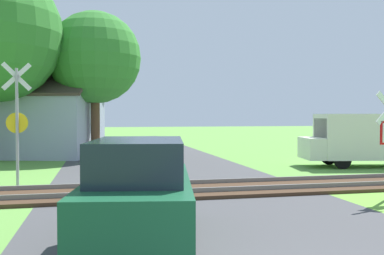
{
  "coord_description": "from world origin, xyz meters",
  "views": [
    {
      "loc": [
        -2.33,
        -3.38,
        2.16
      ],
      "look_at": [
        0.5,
        9.47,
        1.8
      ],
      "focal_mm": 40.0,
      "sensor_mm": 36.0,
      "label": 1
    }
  ],
  "objects_px": {
    "crossing_sign_far": "(17,117)",
    "house": "(22,123)",
    "tree_center": "(95,58)",
    "mail_truck": "(365,138)",
    "parked_car": "(139,193)"
  },
  "relations": [
    {
      "from": "crossing_sign_far",
      "to": "house",
      "type": "bearing_deg",
      "value": 88.96
    },
    {
      "from": "tree_center",
      "to": "mail_truck",
      "type": "height_order",
      "value": "tree_center"
    },
    {
      "from": "crossing_sign_far",
      "to": "house",
      "type": "xyz_separation_m",
      "value": [
        -1.6,
        10.58,
        -0.34
      ]
    },
    {
      "from": "crossing_sign_far",
      "to": "house",
      "type": "height_order",
      "value": "house"
    },
    {
      "from": "house",
      "to": "mail_truck",
      "type": "relative_size",
      "value": 1.81
    },
    {
      "from": "crossing_sign_far",
      "to": "house",
      "type": "relative_size",
      "value": 0.41
    },
    {
      "from": "tree_center",
      "to": "mail_truck",
      "type": "relative_size",
      "value": 1.46
    },
    {
      "from": "parked_car",
      "to": "tree_center",
      "type": "bearing_deg",
      "value": 102.45
    },
    {
      "from": "crossing_sign_far",
      "to": "parked_car",
      "type": "xyz_separation_m",
      "value": [
        3.08,
        -6.92,
        -1.23
      ]
    },
    {
      "from": "house",
      "to": "parked_car",
      "type": "height_order",
      "value": "house"
    },
    {
      "from": "house",
      "to": "parked_car",
      "type": "bearing_deg",
      "value": -59.32
    },
    {
      "from": "tree_center",
      "to": "parked_car",
      "type": "distance_m",
      "value": 16.29
    },
    {
      "from": "house",
      "to": "tree_center",
      "type": "xyz_separation_m",
      "value": [
        3.9,
        -1.8,
        3.37
      ]
    },
    {
      "from": "mail_truck",
      "to": "tree_center",
      "type": "bearing_deg",
      "value": 69.78
    },
    {
      "from": "crossing_sign_far",
      "to": "parked_car",
      "type": "height_order",
      "value": "crossing_sign_far"
    }
  ]
}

